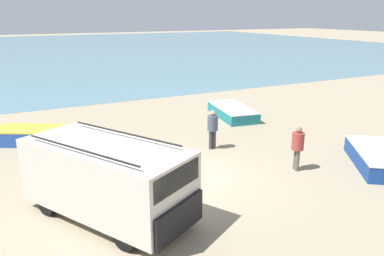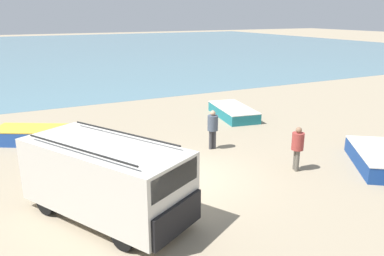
{
  "view_description": "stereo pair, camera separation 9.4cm",
  "coord_description": "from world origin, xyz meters",
  "px_view_note": "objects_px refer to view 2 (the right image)",
  "views": [
    {
      "loc": [
        -5.04,
        -10.47,
        5.32
      ],
      "look_at": [
        1.31,
        2.11,
        1.0
      ],
      "focal_mm": 35.0,
      "sensor_mm": 36.0,
      "label": 1
    },
    {
      "loc": [
        -4.95,
        -10.51,
        5.32
      ],
      "look_at": [
        1.31,
        2.11,
        1.0
      ],
      "focal_mm": 35.0,
      "sensor_mm": 36.0,
      "label": 2
    }
  ],
  "objects_px": {
    "fishing_rowboat_1": "(379,160)",
    "fisherman_1": "(298,145)",
    "fishing_rowboat_0": "(232,111)",
    "fisherman_0": "(213,126)",
    "parked_van": "(106,177)",
    "fishing_rowboat_2": "(35,135)"
  },
  "relations": [
    {
      "from": "fishing_rowboat_2",
      "to": "fisherman_1",
      "type": "distance_m",
      "value": 10.86
    },
    {
      "from": "fisherman_0",
      "to": "fishing_rowboat_1",
      "type": "bearing_deg",
      "value": -136.46
    },
    {
      "from": "fishing_rowboat_1",
      "to": "fishing_rowboat_2",
      "type": "xyz_separation_m",
      "value": [
        -10.77,
        8.49,
        0.01
      ]
    },
    {
      "from": "fishing_rowboat_1",
      "to": "fishing_rowboat_2",
      "type": "relative_size",
      "value": 0.88
    },
    {
      "from": "fishing_rowboat_0",
      "to": "fisherman_1",
      "type": "distance_m",
      "value": 7.42
    },
    {
      "from": "fishing_rowboat_1",
      "to": "fisherman_1",
      "type": "height_order",
      "value": "fisherman_1"
    },
    {
      "from": "fisherman_1",
      "to": "parked_van",
      "type": "bearing_deg",
      "value": 18.8
    },
    {
      "from": "fishing_rowboat_0",
      "to": "fisherman_1",
      "type": "bearing_deg",
      "value": 174.74
    },
    {
      "from": "fishing_rowboat_0",
      "to": "fishing_rowboat_1",
      "type": "height_order",
      "value": "fishing_rowboat_1"
    },
    {
      "from": "parked_van",
      "to": "fishing_rowboat_2",
      "type": "xyz_separation_m",
      "value": [
        -1.27,
        7.47,
        -0.83
      ]
    },
    {
      "from": "fishing_rowboat_1",
      "to": "fisherman_0",
      "type": "height_order",
      "value": "fisherman_0"
    },
    {
      "from": "fishing_rowboat_1",
      "to": "fisherman_1",
      "type": "bearing_deg",
      "value": -77.63
    },
    {
      "from": "parked_van",
      "to": "fishing_rowboat_0",
      "type": "xyz_separation_m",
      "value": [
        8.6,
        7.3,
        -0.87
      ]
    },
    {
      "from": "fishing_rowboat_0",
      "to": "fisherman_0",
      "type": "height_order",
      "value": "fisherman_0"
    },
    {
      "from": "fisherman_1",
      "to": "fisherman_0",
      "type": "bearing_deg",
      "value": -46.75
    },
    {
      "from": "fishing_rowboat_2",
      "to": "fisherman_0",
      "type": "distance_m",
      "value": 7.65
    },
    {
      "from": "fishing_rowboat_2",
      "to": "fisherman_1",
      "type": "bearing_deg",
      "value": 166.67
    },
    {
      "from": "fishing_rowboat_1",
      "to": "fisherman_0",
      "type": "distance_m",
      "value": 6.22
    },
    {
      "from": "fishing_rowboat_1",
      "to": "fisherman_1",
      "type": "distance_m",
      "value": 3.08
    },
    {
      "from": "fisherman_0",
      "to": "fisherman_1",
      "type": "bearing_deg",
      "value": -155.21
    },
    {
      "from": "fisherman_0",
      "to": "fisherman_1",
      "type": "relative_size",
      "value": 1.02
    },
    {
      "from": "parked_van",
      "to": "fishing_rowboat_0",
      "type": "relative_size",
      "value": 1.18
    }
  ]
}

